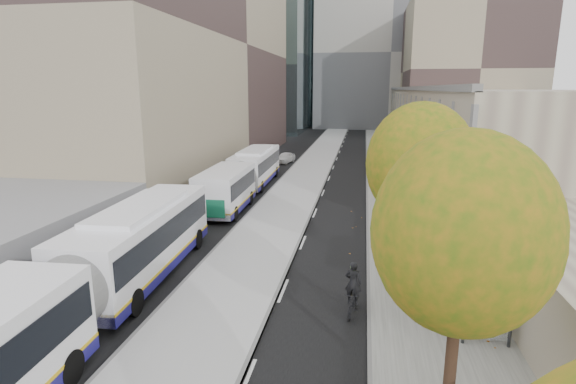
% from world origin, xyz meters
% --- Properties ---
extents(bus_platform, '(4.25, 150.00, 0.15)m').
position_xyz_m(bus_platform, '(-3.88, 35.00, 0.07)').
color(bus_platform, silver).
rests_on(bus_platform, ground).
extents(sidewalk, '(4.75, 150.00, 0.08)m').
position_xyz_m(sidewalk, '(4.12, 35.00, 0.04)').
color(sidewalk, gray).
rests_on(sidewalk, ground).
extents(building_tan, '(18.00, 92.00, 8.00)m').
position_xyz_m(building_tan, '(15.50, 64.00, 4.00)').
color(building_tan, gray).
rests_on(building_tan, ground).
extents(building_midrise, '(24.00, 46.00, 25.00)m').
position_xyz_m(building_midrise, '(-22.50, 41.00, 12.50)').
color(building_midrise, gray).
rests_on(building_midrise, ground).
extents(building_far_block, '(30.00, 18.00, 30.00)m').
position_xyz_m(building_far_block, '(6.00, 96.00, 15.00)').
color(building_far_block, gray).
rests_on(building_far_block, ground).
extents(bus_shelter, '(1.90, 4.40, 2.53)m').
position_xyz_m(bus_shelter, '(5.69, 10.96, 2.19)').
color(bus_shelter, '#383A3F').
rests_on(bus_shelter, sidewalk).
extents(tree_b, '(4.00, 4.00, 6.97)m').
position_xyz_m(tree_b, '(3.60, 5.00, 5.04)').
color(tree_b, black).
rests_on(tree_b, sidewalk).
extents(tree_c, '(4.20, 4.20, 7.28)m').
position_xyz_m(tree_c, '(3.60, 13.00, 5.25)').
color(tree_c, black).
rests_on(tree_c, sidewalk).
extents(bus_near, '(3.48, 18.48, 3.06)m').
position_xyz_m(bus_near, '(-7.84, 8.40, 1.67)').
color(bus_near, white).
rests_on(bus_near, ground).
extents(bus_far, '(2.84, 17.34, 2.88)m').
position_xyz_m(bus_far, '(-7.69, 28.66, 1.58)').
color(bus_far, white).
rests_on(bus_far, ground).
extents(cyclist, '(0.75, 1.68, 2.07)m').
position_xyz_m(cyclist, '(1.21, 10.45, 0.77)').
color(cyclist, black).
rests_on(cyclist, ground).
extents(distant_car, '(2.13, 3.67, 1.18)m').
position_xyz_m(distant_car, '(-7.20, 44.21, 0.59)').
color(distant_car, white).
rests_on(distant_car, ground).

